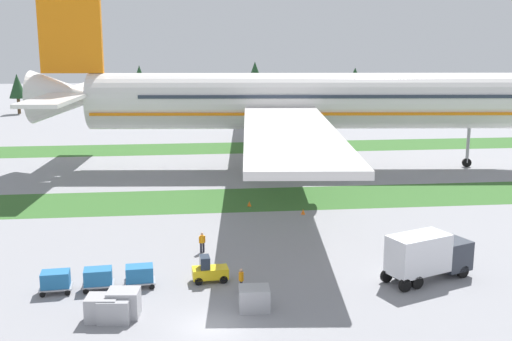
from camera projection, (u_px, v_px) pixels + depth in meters
name	position (u px, v px, depth m)	size (l,w,h in m)	color
ground_plane	(210.00, 326.00, 39.43)	(400.00, 400.00, 0.00)	gray
grass_strip_near	(200.00, 201.00, 68.81)	(320.00, 10.01, 0.01)	#336028
grass_strip_far	(195.00, 149.00, 99.91)	(320.00, 10.01, 0.01)	#336028
airliner	(290.00, 101.00, 83.93)	(68.18, 84.17, 25.26)	silver
baggage_tug	(209.00, 271.00, 46.33)	(2.69, 1.50, 1.97)	yellow
cargo_dolly_lead	(140.00, 274.00, 45.39)	(2.31, 1.67, 1.55)	#A3A3A8
cargo_dolly_second	(98.00, 277.00, 44.87)	(2.31, 1.67, 1.55)	#A3A3A8
cargo_dolly_third	(56.00, 280.00, 44.34)	(2.31, 1.67, 1.55)	#A3A3A8
catering_truck	(428.00, 254.00, 46.46)	(7.31, 4.73, 3.58)	#2D333D
ground_crew_marshaller	(202.00, 242.00, 52.44)	(0.54, 0.36, 1.74)	black
ground_crew_loader	(241.00, 279.00, 44.43)	(0.36, 0.56, 1.74)	black
uld_container_0	(115.00, 310.00, 40.01)	(2.00, 1.60, 1.51)	#A3A3A8
uld_container_1	(103.00, 308.00, 40.14)	(2.00, 1.60, 1.59)	#A3A3A8
uld_container_2	(124.00, 303.00, 40.61)	(2.00, 1.60, 1.79)	#A3A3A8
uld_container_3	(254.00, 299.00, 41.57)	(2.00, 1.60, 1.57)	#A3A3A8
taxiway_marker_0	(303.00, 212.00, 63.67)	(0.44, 0.44, 0.54)	orange
taxiway_marker_1	(249.00, 204.00, 66.64)	(0.44, 0.44, 0.55)	orange
distant_tree_line	(174.00, 83.00, 143.76)	(185.37, 10.66, 12.46)	#4C3823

